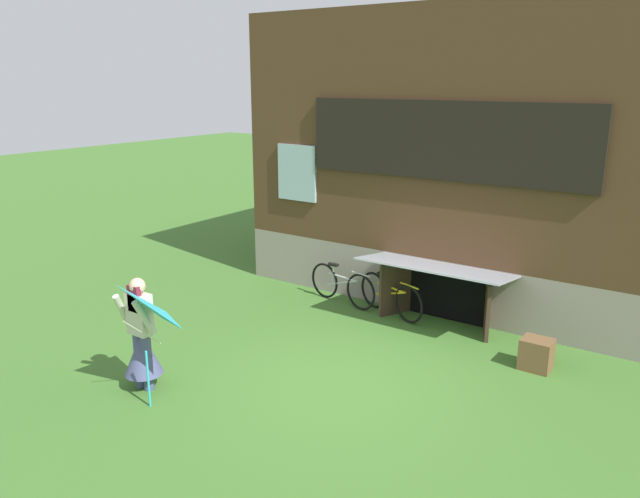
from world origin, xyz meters
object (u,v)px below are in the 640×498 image
(kite, at_px, (118,316))
(bicycle_silver, at_px, (342,285))
(person, at_px, (142,343))
(bicycle_yellow, at_px, (390,296))
(wooden_crate, at_px, (536,354))

(kite, xyz_separation_m, bicycle_silver, (0.16, 4.89, -0.93))
(person, height_order, bicycle_yellow, person)
(bicycle_yellow, xyz_separation_m, bicycle_silver, (-1.03, -0.01, 0.00))
(kite, height_order, bicycle_yellow, kite)
(bicycle_silver, height_order, wooden_crate, bicycle_silver)
(person, relative_size, wooden_crate, 3.42)
(bicycle_yellow, bearing_deg, kite, -84.74)
(person, bearing_deg, kite, -75.69)
(wooden_crate, bearing_deg, person, -139.19)
(bicycle_yellow, relative_size, bicycle_silver, 0.95)
(person, bearing_deg, wooden_crate, 29.01)
(bicycle_yellow, bearing_deg, bicycle_silver, -160.60)
(kite, distance_m, bicycle_yellow, 5.13)
(bicycle_yellow, xyz_separation_m, wooden_crate, (2.81, -0.70, -0.13))
(kite, bearing_deg, wooden_crate, 46.36)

